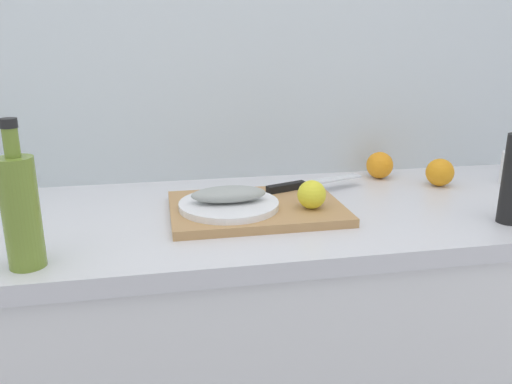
% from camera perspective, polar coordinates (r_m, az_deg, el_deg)
% --- Properties ---
extents(back_wall, '(3.20, 0.05, 2.50)m').
position_cam_1_polar(back_wall, '(1.45, -8.08, 15.05)').
color(back_wall, silver).
rests_on(back_wall, ground_plane).
extents(kitchen_counter, '(2.00, 0.60, 0.90)m').
position_cam_1_polar(kitchen_counter, '(1.41, -5.85, -19.98)').
color(kitchen_counter, white).
rests_on(kitchen_counter, ground_plane).
extents(cutting_board, '(0.40, 0.29, 0.02)m').
position_cam_1_polar(cutting_board, '(1.19, 0.00, -1.84)').
color(cutting_board, tan).
rests_on(cutting_board, kitchen_counter).
extents(white_plate, '(0.23, 0.23, 0.01)m').
position_cam_1_polar(white_plate, '(1.16, -3.06, -1.45)').
color(white_plate, white).
rests_on(white_plate, cutting_board).
extents(fish_fillet, '(0.17, 0.07, 0.04)m').
position_cam_1_polar(fish_fillet, '(1.15, -3.08, -0.25)').
color(fish_fillet, '#999E99').
rests_on(fish_fillet, white_plate).
extents(chef_knife, '(0.28, 0.12, 0.02)m').
position_cam_1_polar(chef_knife, '(1.32, 5.34, 0.87)').
color(chef_knife, silver).
rests_on(chef_knife, cutting_board).
extents(lemon_0, '(0.07, 0.07, 0.07)m').
position_cam_1_polar(lemon_0, '(1.16, 6.27, -0.28)').
color(lemon_0, yellow).
rests_on(lemon_0, cutting_board).
extents(olive_oil_bottle, '(0.06, 0.06, 0.27)m').
position_cam_1_polar(olive_oil_bottle, '(0.97, -24.89, -1.79)').
color(olive_oil_bottle, olive).
rests_on(olive_oil_bottle, kitchen_counter).
extents(orange_1, '(0.08, 0.08, 0.08)m').
position_cam_1_polar(orange_1, '(1.49, 19.92, 2.09)').
color(orange_1, orange).
rests_on(orange_1, kitchen_counter).
extents(orange_2, '(0.08, 0.08, 0.08)m').
position_cam_1_polar(orange_2, '(1.52, 13.70, 2.95)').
color(orange_2, orange).
rests_on(orange_2, kitchen_counter).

